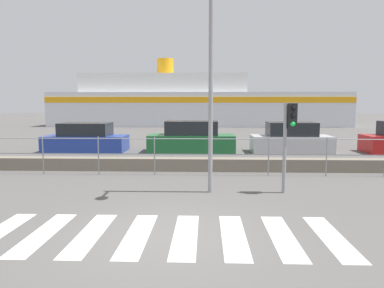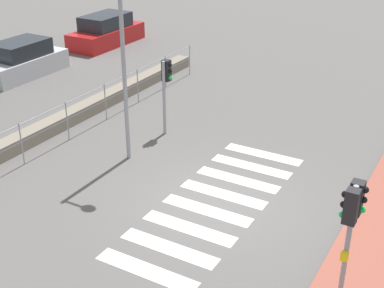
{
  "view_description": "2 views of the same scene",
  "coord_description": "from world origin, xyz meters",
  "px_view_note": "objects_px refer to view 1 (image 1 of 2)",
  "views": [
    {
      "loc": [
        0.78,
        -6.75,
        2.48
      ],
      "look_at": [
        0.46,
        2.0,
        1.5
      ],
      "focal_mm": 35.0,
      "sensor_mm": 36.0,
      "label": 1
    },
    {
      "loc": [
        -10.55,
        -5.33,
        7.3
      ],
      "look_at": [
        0.49,
        1.0,
        1.2
      ],
      "focal_mm": 50.0,
      "sensor_mm": 36.0,
      "label": 2
    }
  ],
  "objects_px": {
    "streetlamp": "(211,58)",
    "parked_car_blue": "(86,139)",
    "traffic_light_far": "(289,127)",
    "parked_car_green": "(192,139)",
    "ferry_boat": "(192,104)",
    "parked_car_silver": "(291,139)"
  },
  "relations": [
    {
      "from": "traffic_light_far",
      "to": "streetlamp",
      "type": "xyz_separation_m",
      "value": [
        -2.13,
        -0.18,
        1.82
      ]
    },
    {
      "from": "parked_car_blue",
      "to": "parked_car_green",
      "type": "height_order",
      "value": "parked_car_green"
    },
    {
      "from": "streetlamp",
      "to": "ferry_boat",
      "type": "relative_size",
      "value": 0.19
    },
    {
      "from": "parked_car_blue",
      "to": "parked_car_green",
      "type": "xyz_separation_m",
      "value": [
        5.39,
        0.0,
        0.05
      ]
    },
    {
      "from": "ferry_boat",
      "to": "parked_car_silver",
      "type": "distance_m",
      "value": 23.68
    },
    {
      "from": "ferry_boat",
      "to": "parked_car_blue",
      "type": "bearing_deg",
      "value": -101.32
    },
    {
      "from": "traffic_light_far",
      "to": "parked_car_green",
      "type": "height_order",
      "value": "traffic_light_far"
    },
    {
      "from": "traffic_light_far",
      "to": "parked_car_blue",
      "type": "xyz_separation_m",
      "value": [
        -8.37,
        8.59,
        -1.19
      ]
    },
    {
      "from": "parked_car_silver",
      "to": "parked_car_green",
      "type": "bearing_deg",
      "value": 180.0
    },
    {
      "from": "traffic_light_far",
      "to": "streetlamp",
      "type": "relative_size",
      "value": 0.42
    },
    {
      "from": "parked_car_green",
      "to": "parked_car_silver",
      "type": "height_order",
      "value": "parked_car_green"
    },
    {
      "from": "streetlamp",
      "to": "parked_car_blue",
      "type": "distance_m",
      "value": 11.17
    },
    {
      "from": "ferry_boat",
      "to": "parked_car_green",
      "type": "relative_size",
      "value": 7.14
    },
    {
      "from": "streetlamp",
      "to": "parked_car_silver",
      "type": "xyz_separation_m",
      "value": [
        4.13,
        8.76,
        -2.99
      ]
    },
    {
      "from": "traffic_light_far",
      "to": "ferry_boat",
      "type": "distance_m",
      "value": 31.71
    },
    {
      "from": "streetlamp",
      "to": "parked_car_blue",
      "type": "xyz_separation_m",
      "value": [
        -6.24,
        8.76,
        -3.01
      ]
    },
    {
      "from": "parked_car_silver",
      "to": "parked_car_blue",
      "type": "bearing_deg",
      "value": 180.0
    },
    {
      "from": "ferry_boat",
      "to": "parked_car_blue",
      "type": "height_order",
      "value": "ferry_boat"
    },
    {
      "from": "streetlamp",
      "to": "parked_car_blue",
      "type": "relative_size",
      "value": 1.43
    },
    {
      "from": "ferry_boat",
      "to": "parked_car_silver",
      "type": "xyz_separation_m",
      "value": [
        5.79,
        -22.9,
        -1.68
      ]
    },
    {
      "from": "parked_car_blue",
      "to": "traffic_light_far",
      "type": "bearing_deg",
      "value": -45.74
    },
    {
      "from": "ferry_boat",
      "to": "parked_car_blue",
      "type": "relative_size",
      "value": 7.57
    }
  ]
}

